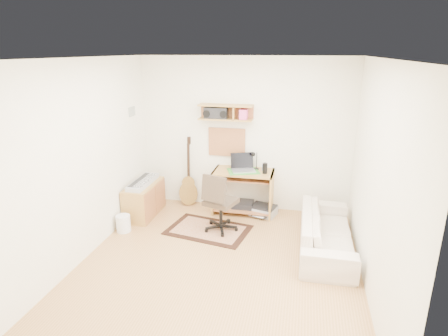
% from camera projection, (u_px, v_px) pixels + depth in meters
% --- Properties ---
extents(floor, '(3.60, 4.00, 0.01)m').
position_uv_depth(floor, '(218.00, 266.00, 4.90)').
color(floor, tan).
rests_on(floor, ground).
extents(ceiling, '(3.60, 4.00, 0.01)m').
position_uv_depth(ceiling, '(217.00, 58.00, 4.11)').
color(ceiling, white).
rests_on(ceiling, ground).
extents(back_wall, '(3.60, 0.01, 2.60)m').
position_uv_depth(back_wall, '(244.00, 135.00, 6.37)').
color(back_wall, white).
rests_on(back_wall, ground).
extents(left_wall, '(0.01, 4.00, 2.60)m').
position_uv_depth(left_wall, '(82.00, 162.00, 4.86)').
color(left_wall, white).
rests_on(left_wall, ground).
extents(right_wall, '(0.01, 4.00, 2.60)m').
position_uv_depth(right_wall, '(377.00, 181.00, 4.14)').
color(right_wall, white).
rests_on(right_wall, ground).
extents(wall_shelf, '(0.90, 0.25, 0.26)m').
position_uv_depth(wall_shelf, '(226.00, 112.00, 6.19)').
color(wall_shelf, '#BB8A42').
rests_on(wall_shelf, back_wall).
extents(cork_board, '(0.64, 0.03, 0.49)m').
position_uv_depth(cork_board, '(227.00, 142.00, 6.45)').
color(cork_board, '#AF7C57').
rests_on(cork_board, back_wall).
extents(wall_photo, '(0.02, 0.20, 0.15)m').
position_uv_depth(wall_photo, '(132.00, 112.00, 6.13)').
color(wall_photo, '#4C8CBF').
rests_on(wall_photo, left_wall).
extents(desk, '(1.00, 0.55, 0.75)m').
position_uv_depth(desk, '(243.00, 192.00, 6.38)').
color(desk, '#BB8A42').
rests_on(desk, floor).
extents(laptop, '(0.49, 0.49, 0.29)m').
position_uv_depth(laptop, '(243.00, 163.00, 6.21)').
color(laptop, silver).
rests_on(laptop, desk).
extents(speaker, '(0.08, 0.08, 0.18)m').
position_uv_depth(speaker, '(265.00, 168.00, 6.12)').
color(speaker, black).
rests_on(speaker, desk).
extents(desk_lamp, '(0.10, 0.10, 0.31)m').
position_uv_depth(desk_lamp, '(257.00, 161.00, 6.31)').
color(desk_lamp, black).
rests_on(desk_lamp, desk).
extents(pencil_cup, '(0.07, 0.07, 0.10)m').
position_uv_depth(pencil_cup, '(264.00, 168.00, 6.28)').
color(pencil_cup, '#2F3D8E').
rests_on(pencil_cup, desk).
extents(boombox, '(0.38, 0.18, 0.20)m').
position_uv_depth(boombox, '(216.00, 113.00, 6.22)').
color(boombox, black).
rests_on(boombox, wall_shelf).
extents(rug, '(1.35, 1.03, 0.02)m').
position_uv_depth(rug, '(208.00, 230.00, 5.85)').
color(rug, tan).
rests_on(rug, floor).
extents(task_chair, '(0.62, 0.62, 0.96)m').
position_uv_depth(task_chair, '(221.00, 202.00, 5.71)').
color(task_chair, '#3C3023').
rests_on(task_chair, floor).
extents(cabinet, '(0.40, 0.90, 0.55)m').
position_uv_depth(cabinet, '(144.00, 199.00, 6.33)').
color(cabinet, '#BB8A42').
rests_on(cabinet, floor).
extents(music_keyboard, '(0.25, 0.81, 0.07)m').
position_uv_depth(music_keyboard, '(143.00, 182.00, 6.23)').
color(music_keyboard, '#B2B5BA').
rests_on(music_keyboard, cabinet).
extents(guitar, '(0.39, 0.32, 1.24)m').
position_uv_depth(guitar, '(188.00, 172.00, 6.64)').
color(guitar, olive).
rests_on(guitar, floor).
extents(waste_basket, '(0.27, 0.27, 0.26)m').
position_uv_depth(waste_basket, '(123.00, 223.00, 5.78)').
color(waste_basket, white).
rests_on(waste_basket, floor).
extents(printer, '(0.49, 0.43, 0.16)m').
position_uv_depth(printer, '(263.00, 210.00, 6.37)').
color(printer, '#A5A8AA').
rests_on(printer, floor).
extents(sofa, '(0.52, 1.79, 0.70)m').
position_uv_depth(sofa, '(327.00, 226.00, 5.22)').
color(sofa, beige).
rests_on(sofa, floor).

